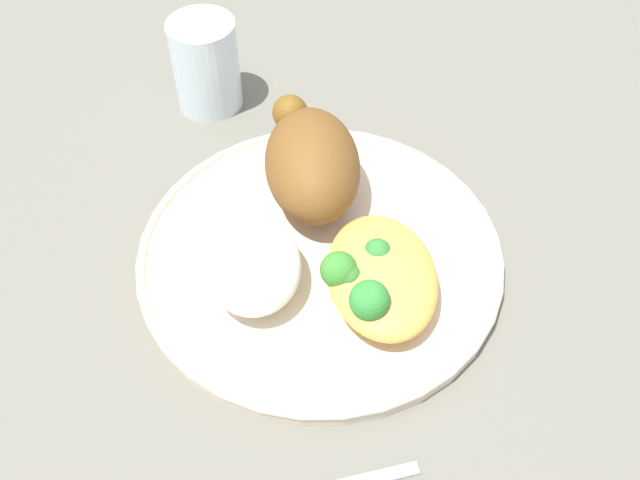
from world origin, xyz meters
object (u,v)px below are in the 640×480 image
(mac_cheese_with_broccoli, at_px, (377,276))
(rice_pile, at_px, (253,265))
(plate, at_px, (320,254))
(roasted_chicken, at_px, (309,162))
(water_glass, at_px, (206,65))

(mac_cheese_with_broccoli, bearing_deg, rice_pile, 79.54)
(plate, relative_size, roasted_chicken, 2.36)
(roasted_chicken, relative_size, water_glass, 1.40)
(mac_cheese_with_broccoli, distance_m, water_glass, 0.27)
(plate, bearing_deg, rice_pile, 117.61)
(roasted_chicken, bearing_deg, mac_cheese_with_broccoli, -159.08)
(rice_pile, height_order, mac_cheese_with_broccoli, mac_cheese_with_broccoli)
(roasted_chicken, bearing_deg, water_glass, 29.49)
(plate, bearing_deg, roasted_chicken, 2.38)
(plate, relative_size, rice_pile, 3.25)
(roasted_chicken, height_order, rice_pile, roasted_chicken)
(roasted_chicken, bearing_deg, plate, -177.62)
(roasted_chicken, distance_m, water_glass, 0.16)
(rice_pile, height_order, water_glass, water_glass)
(water_glass, bearing_deg, roasted_chicken, -150.51)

